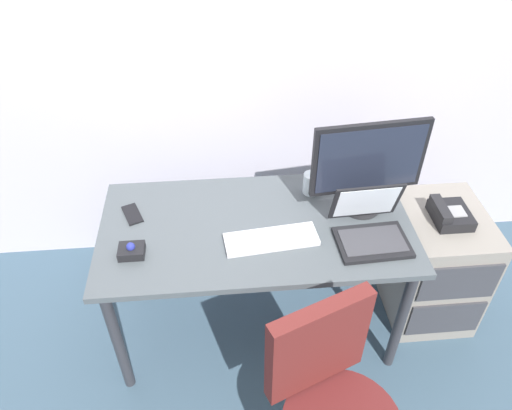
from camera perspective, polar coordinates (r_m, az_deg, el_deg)
ground_plane at (r=2.77m, az=-0.00°, el=-13.43°), size 8.00×8.00×0.00m
back_wall at (r=2.50m, az=-1.56°, el=20.76°), size 6.00×0.10×2.80m
desk at (r=2.29m, az=-0.00°, el=-3.83°), size 1.42×0.74×0.72m
file_cabinet at (r=2.77m, az=19.87°, el=-6.39°), size 0.42×0.53×0.65m
desk_phone at (r=2.52m, az=21.63°, el=-1.00°), size 0.17×0.20×0.09m
monitor_main at (r=2.22m, az=13.00°, el=4.84°), size 0.52×0.18×0.46m
keyboard at (r=2.15m, az=1.79°, el=-3.98°), size 0.42×0.18×0.03m
laptop at (r=2.20m, az=13.17°, el=-2.53°), size 0.32×0.30×0.23m
trackball_mouse at (r=2.15m, az=-14.32°, el=-5.17°), size 0.11×0.09×0.07m
coffee_mug at (r=2.40m, az=6.56°, el=2.53°), size 0.09×0.08×0.11m
cell_phone at (r=2.35m, az=-14.24°, el=-1.05°), size 0.12×0.16×0.01m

